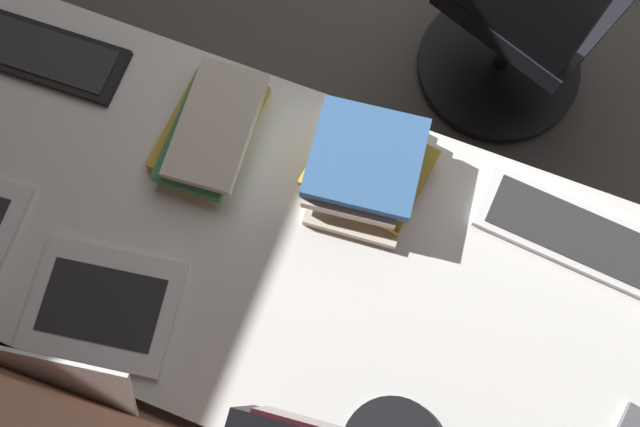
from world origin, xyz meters
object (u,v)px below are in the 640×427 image
(book_stack_far, at_px, (212,128))
(keyboard_spare, at_px, (35,51))
(keyboard_main, at_px, (578,236))
(book_stack_near, at_px, (365,166))
(office_chair, at_px, (522,10))
(laptop_left, at_px, (85,336))
(drawer_pedestal, at_px, (134,234))

(book_stack_far, bearing_deg, keyboard_spare, -4.57)
(keyboard_main, height_order, book_stack_near, book_stack_near)
(book_stack_far, bearing_deg, keyboard_main, -175.52)
(keyboard_main, distance_m, keyboard_spare, 1.26)
(office_chair, bearing_deg, laptop_left, 63.69)
(drawer_pedestal, bearing_deg, keyboard_spare, -45.56)
(keyboard_spare, height_order, book_stack_near, book_stack_near)
(laptop_left, distance_m, keyboard_main, 1.02)
(keyboard_spare, bearing_deg, book_stack_near, 179.66)
(keyboard_spare, height_order, office_chair, office_chair)
(laptop_left, relative_size, keyboard_main, 0.90)
(keyboard_spare, bearing_deg, laptop_left, 127.92)
(keyboard_spare, relative_size, book_stack_near, 1.44)
(keyboard_spare, relative_size, office_chair, 0.44)
(keyboard_main, height_order, keyboard_spare, same)
(drawer_pedestal, xyz_separation_m, book_stack_far, (-0.21, -0.22, 0.42))
(keyboard_spare, xyz_separation_m, book_stack_far, (-0.46, 0.04, 0.03))
(laptop_left, relative_size, book_stack_far, 1.29)
(laptop_left, height_order, office_chair, office_chair)
(laptop_left, distance_m, keyboard_spare, 0.67)
(keyboard_spare, distance_m, book_stack_far, 0.46)
(book_stack_near, xyz_separation_m, book_stack_far, (0.34, 0.03, -0.02))
(drawer_pedestal, distance_m, laptop_left, 0.54)
(book_stack_far, relative_size, office_chair, 0.31)
(keyboard_main, relative_size, book_stack_near, 1.45)
(keyboard_spare, xyz_separation_m, office_chair, (-1.03, -0.71, -0.28))
(keyboard_main, bearing_deg, book_stack_near, 3.81)
(laptop_left, bearing_deg, book_stack_far, -95.44)
(book_stack_near, distance_m, office_chair, 0.82)
(keyboard_main, relative_size, keyboard_spare, 1.01)
(keyboard_main, bearing_deg, book_stack_far, 4.48)
(book_stack_near, bearing_deg, office_chair, -107.74)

